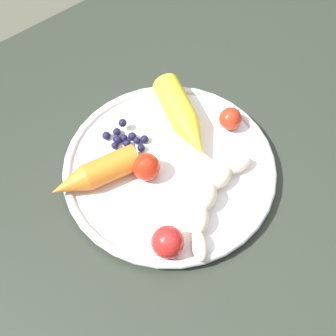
# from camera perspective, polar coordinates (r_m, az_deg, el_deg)

# --- Properties ---
(ground_plane) EXTENTS (6.00, 6.00, 0.00)m
(ground_plane) POSITION_cam_1_polar(r_m,az_deg,el_deg) (1.34, 0.55, -18.01)
(ground_plane) COLOR #545343
(dining_table) EXTENTS (1.05, 0.78, 0.75)m
(dining_table) POSITION_cam_1_polar(r_m,az_deg,el_deg) (0.73, 0.97, -5.38)
(dining_table) COLOR #282F25
(dining_table) RESTS_ON ground_plane
(plate) EXTENTS (0.29, 0.29, 0.02)m
(plate) POSITION_cam_1_polar(r_m,az_deg,el_deg) (0.64, 0.00, -0.14)
(plate) COLOR silver
(plate) RESTS_ON dining_table
(banana) EXTENTS (0.16, 0.09, 0.03)m
(banana) POSITION_cam_1_polar(r_m,az_deg,el_deg) (0.60, 5.26, -3.71)
(banana) COLOR beige
(banana) RESTS_ON plate
(carrot_orange) EXTENTS (0.12, 0.06, 0.04)m
(carrot_orange) POSITION_cam_1_polar(r_m,az_deg,el_deg) (0.62, -8.81, -0.73)
(carrot_orange) COLOR orange
(carrot_orange) RESTS_ON plate
(carrot_yellow) EXTENTS (0.08, 0.14, 0.04)m
(carrot_yellow) POSITION_cam_1_polar(r_m,az_deg,el_deg) (0.67, 1.79, 6.16)
(carrot_yellow) COLOR yellow
(carrot_yellow) RESTS_ON plate
(blueberry_pile) EXTENTS (0.05, 0.06, 0.02)m
(blueberry_pile) POSITION_cam_1_polar(r_m,az_deg,el_deg) (0.66, -5.13, 3.42)
(blueberry_pile) COLOR #191638
(blueberry_pile) RESTS_ON plate
(tomato_near) EXTENTS (0.04, 0.04, 0.04)m
(tomato_near) POSITION_cam_1_polar(r_m,az_deg,el_deg) (0.62, -2.65, 0.15)
(tomato_near) COLOR red
(tomato_near) RESTS_ON plate
(tomato_mid) EXTENTS (0.04, 0.04, 0.04)m
(tomato_mid) POSITION_cam_1_polar(r_m,az_deg,el_deg) (0.57, -0.05, -8.93)
(tomato_mid) COLOR red
(tomato_mid) RESTS_ON plate
(tomato_far) EXTENTS (0.03, 0.03, 0.03)m
(tomato_far) POSITION_cam_1_polar(r_m,az_deg,el_deg) (0.67, 7.53, 5.94)
(tomato_far) COLOR red
(tomato_far) RESTS_ON plate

